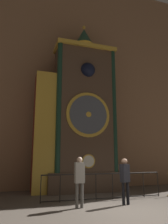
% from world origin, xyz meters
% --- Properties ---
extents(ground_plane, '(28.00, 28.00, 0.00)m').
position_xyz_m(ground_plane, '(0.00, 0.00, 0.00)').
color(ground_plane, brown).
extents(cathedral_back_wall, '(24.00, 0.32, 13.59)m').
position_xyz_m(cathedral_back_wall, '(-0.09, 5.88, 6.79)').
color(cathedral_back_wall, '#936B4C').
rests_on(cathedral_back_wall, ground_plane).
extents(clock_tower, '(4.69, 1.84, 9.49)m').
position_xyz_m(clock_tower, '(-0.53, 4.61, 3.97)').
color(clock_tower, brown).
rests_on(clock_tower, ground_plane).
extents(railing_fence, '(5.29, 0.05, 1.06)m').
position_xyz_m(railing_fence, '(-0.08, 2.20, 0.59)').
color(railing_fence, black).
rests_on(railing_fence, ground_plane).
extents(visitor_near, '(0.34, 0.23, 1.73)m').
position_xyz_m(visitor_near, '(-1.51, 1.05, 1.03)').
color(visitor_near, '#58554F').
rests_on(visitor_near, ground_plane).
extents(visitor_far, '(0.39, 0.32, 1.67)m').
position_xyz_m(visitor_far, '(0.27, 1.04, 1.01)').
color(visitor_far, black).
rests_on(visitor_far, ground_plane).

